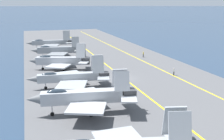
% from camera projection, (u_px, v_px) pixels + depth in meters
% --- Properties ---
extents(ground_plane, '(2000.00, 2000.00, 0.00)m').
position_uv_depth(ground_plane, '(124.00, 80.00, 62.56)').
color(ground_plane, navy).
extents(carrier_deck, '(225.45, 42.54, 0.40)m').
position_uv_depth(carrier_deck, '(124.00, 79.00, 62.51)').
color(carrier_deck, '#565659').
rests_on(carrier_deck, ground).
extents(deck_stripe_foul_line, '(202.87, 4.40, 0.01)m').
position_uv_depth(deck_stripe_foul_line, '(171.00, 74.00, 65.79)').
color(deck_stripe_foul_line, yellow).
rests_on(deck_stripe_foul_line, carrier_deck).
extents(deck_stripe_centerline, '(202.90, 0.36, 0.01)m').
position_uv_depth(deck_stripe_centerline, '(124.00, 78.00, 62.46)').
color(deck_stripe_centerline, yellow).
rests_on(deck_stripe_centerline, carrier_deck).
extents(parked_jet_second, '(12.02, 16.43, 6.67)m').
position_uv_depth(parked_jet_second, '(84.00, 96.00, 42.05)').
color(parked_jet_second, '#A8AAAF').
rests_on(parked_jet_second, carrier_deck).
extents(parked_jet_third, '(14.26, 16.18, 6.32)m').
position_uv_depth(parked_jet_third, '(71.00, 77.00, 55.09)').
color(parked_jet_third, '#9EA3A8').
rests_on(parked_jet_third, carrier_deck).
extents(parked_jet_fourth, '(12.10, 15.41, 6.61)m').
position_uv_depth(parked_jet_fourth, '(60.00, 61.00, 69.54)').
color(parked_jet_fourth, '#A8AAAF').
rests_on(parked_jet_fourth, carrier_deck).
extents(parked_jet_fifth, '(13.91, 15.54, 6.31)m').
position_uv_depth(parked_jet_fifth, '(58.00, 50.00, 84.42)').
color(parked_jet_fifth, gray).
rests_on(parked_jet_fifth, carrier_deck).
extents(parked_jet_sixth, '(12.81, 16.42, 6.65)m').
position_uv_depth(parked_jet_sixth, '(51.00, 42.00, 98.51)').
color(parked_jet_sixth, gray).
rests_on(parked_jet_sixth, carrier_deck).
extents(crew_white_vest, '(0.40, 0.45, 1.81)m').
position_uv_depth(crew_white_vest, '(174.00, 71.00, 64.64)').
color(crew_white_vest, '#232328').
rests_on(crew_white_vest, carrier_deck).
extents(crew_yellow_vest, '(0.45, 0.38, 1.80)m').
position_uv_depth(crew_yellow_vest, '(143.00, 54.00, 85.47)').
color(crew_yellow_vest, '#232328').
rests_on(crew_yellow_vest, carrier_deck).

